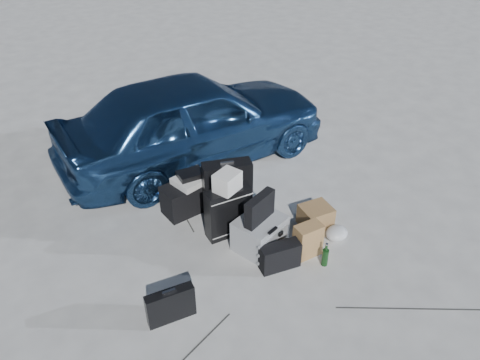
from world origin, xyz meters
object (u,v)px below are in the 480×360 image
car (193,119)px  cardboard_box (316,216)px  briefcase (171,305)px  suitcase_right (228,212)px  green_bottle (325,255)px  pelican_case (260,233)px  duffel_bag (193,195)px  suitcase_left (227,190)px

car → cardboard_box: car is taller
briefcase → cardboard_box: bearing=16.3°
suitcase_right → cardboard_box: size_ratio=1.78×
cardboard_box → green_bottle: size_ratio=1.24×
suitcase_right → briefcase: bearing=-140.3°
car → pelican_case: size_ratio=7.25×
pelican_case → duffel_bag: duffel_bag is taller
briefcase → car: bearing=64.4°
pelican_case → suitcase_right: suitcase_right is taller
car → suitcase_right: car is taller
cardboard_box → green_bottle: green_bottle is taller
duffel_bag → cardboard_box: bearing=-50.0°
suitcase_left → suitcase_right: size_ratio=1.20×
green_bottle → duffel_bag: bearing=112.0°
briefcase → green_bottle: briefcase is taller
suitcase_right → pelican_case: bearing=-60.1°
car → green_bottle: size_ratio=13.42×
car → briefcase: car is taller
green_bottle → briefcase: bearing=171.0°
pelican_case → duffel_bag: bearing=88.3°
suitcase_right → green_bottle: bearing=-54.3°
pelican_case → cardboard_box: (0.77, -0.07, -0.06)m
pelican_case → suitcase_left: (0.01, 0.68, 0.18)m
briefcase → suitcase_right: bearing=41.9°
briefcase → cardboard_box: (2.05, 0.29, -0.05)m
briefcase → suitcase_left: size_ratio=0.62×
car → pelican_case: 2.11m
suitcase_left → cardboard_box: size_ratio=2.13×
car → pelican_case: (-0.32, -2.04, -0.46)m
car → suitcase_right: (-0.49, -1.66, -0.33)m
briefcase → duffel_bag: size_ratio=0.60×
briefcase → suitcase_left: suitcase_left is taller
suitcase_right → duffel_bag: bearing=104.4°
suitcase_right → duffel_bag: 0.68m
suitcase_right → green_bottle: suitcase_right is taller
car → briefcase: (-1.61, -2.40, -0.47)m
pelican_case → suitcase_right: (-0.17, 0.38, 0.12)m
duffel_bag → cardboard_box: size_ratio=2.19×
suitcase_left → pelican_case: bearing=-70.8°
car → green_bottle: (0.09, -2.67, -0.50)m
pelican_case → green_bottle: size_ratio=1.85×
pelican_case → green_bottle: pelican_case is taller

